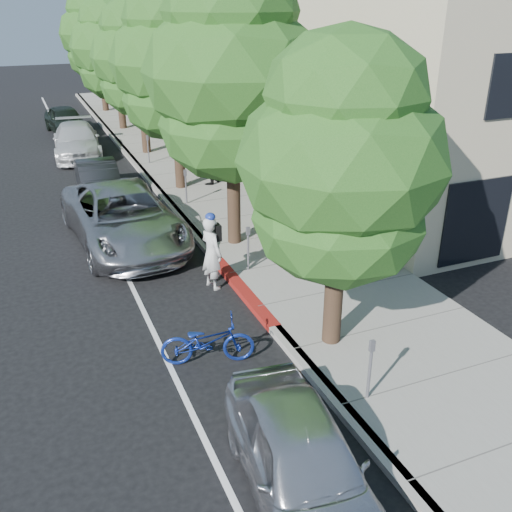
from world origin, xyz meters
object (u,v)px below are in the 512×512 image
street_tree_3 (139,59)px  bicycle (208,341)px  white_pickup (77,141)px  street_tree_2 (174,64)px  street_tree_5 (98,35)px  dark_suv_far (66,120)px  dark_sedan (99,180)px  street_tree_4 (116,48)px  street_tree_0 (342,165)px  street_tree_1 (232,76)px  near_car_a (302,461)px  pedestrian (209,160)px  silver_suv (123,217)px  cyclist (212,253)px

street_tree_3 → bicycle: street_tree_3 is taller
white_pickup → street_tree_2: bearing=-61.8°
street_tree_5 → dark_suv_far: 7.47m
dark_sedan → street_tree_4: bearing=76.2°
dark_sedan → white_pickup: (0.00, 6.71, 0.07)m
bicycle → street_tree_5: bearing=10.7°
street_tree_0 → street_tree_4: street_tree_4 is taller
street_tree_1 → street_tree_4: street_tree_1 is taller
street_tree_3 → dark_sedan: 7.44m
street_tree_1 → near_car_a: size_ratio=1.95×
street_tree_0 → pedestrian: 12.39m
silver_suv → street_tree_1: bearing=-29.9°
street_tree_1 → dark_suv_far: 19.28m
dark_suv_far → pedestrian: bearing=-79.1°
street_tree_1 → street_tree_4: (0.00, 18.00, -0.62)m
pedestrian → cyclist: bearing=36.3°
street_tree_2 → street_tree_3: street_tree_2 is taller
street_tree_1 → street_tree_5: size_ratio=1.05×
dark_sedan → white_pickup: white_pickup is taller
silver_suv → white_pickup: size_ratio=1.22×
street_tree_1 → white_pickup: size_ratio=1.58×
bicycle → white_pickup: 18.66m
dark_sedan → near_car_a: bearing=-86.8°
dark_sedan → pedestrian: bearing=-4.6°
street_tree_1 → dark_suv_far: bearing=99.3°
dark_suv_far → bicycle: bearing=-96.9°
street_tree_1 → bicycle: street_tree_1 is taller
dark_sedan → near_car_a: (0.59, -15.90, 0.04)m
street_tree_5 → street_tree_1: bearing=-90.0°
bicycle → white_pickup: bearing=17.2°
street_tree_2 → near_car_a: 16.22m
street_tree_4 → near_car_a: 27.87m
street_tree_5 → near_car_a: (-2.51, -33.50, -4.09)m
street_tree_2 → dark_suv_far: street_tree_2 is taller
street_tree_5 → near_car_a: street_tree_5 is taller
street_tree_2 → silver_suv: (-3.08, -4.50, -3.93)m
silver_suv → pedestrian: pedestrian is taller
street_tree_3 → street_tree_5: size_ratio=0.93×
street_tree_1 → cyclist: 4.94m
white_pickup → pedestrian: (4.30, -7.14, 0.38)m
street_tree_5 → dark_suv_far: (-3.05, -5.47, -4.07)m
street_tree_1 → street_tree_4: size_ratio=1.11×
street_tree_5 → pedestrian: street_tree_5 is taller
street_tree_1 → dark_sedan: (-3.10, 6.40, -4.39)m
street_tree_1 → silver_suv: size_ratio=1.30×
dark_sedan → dark_suv_far: 12.14m
street_tree_4 → street_tree_5: (-0.00, 6.00, 0.35)m
cyclist → dark_sedan: size_ratio=0.48×
street_tree_4 → cyclist: street_tree_4 is taller
street_tree_3 → dark_suv_far: bearing=115.0°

